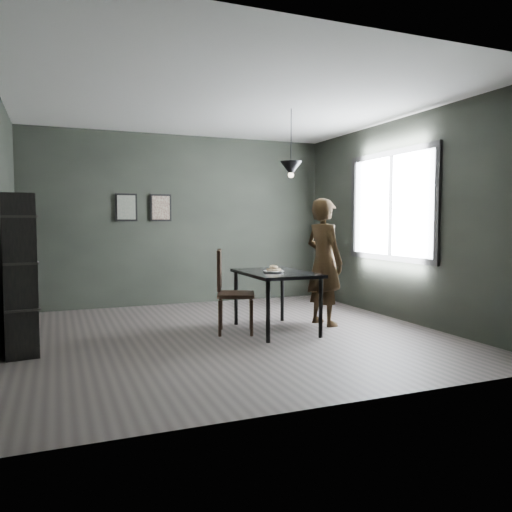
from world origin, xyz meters
name	(u,v)px	position (x,y,z in m)	size (l,w,h in m)	color
ground	(231,335)	(0.00, 0.00, 0.00)	(5.00, 5.00, 0.00)	#35302E
back_wall	(182,220)	(0.00, 2.50, 1.40)	(5.00, 0.10, 2.80)	black
ceiling	(230,101)	(0.00, 0.00, 2.80)	(5.00, 5.00, 0.02)	silver
window_assembly	(391,206)	(2.47, 0.20, 1.60)	(0.04, 1.96, 1.56)	white
cafe_table	(276,278)	(0.60, 0.00, 0.67)	(0.80, 1.20, 0.75)	black
white_plate	(274,272)	(0.54, -0.07, 0.76)	(0.23, 0.23, 0.01)	white
donut_pile	(274,269)	(0.54, -0.07, 0.79)	(0.20, 0.20, 0.08)	beige
woman	(324,262)	(1.35, 0.12, 0.84)	(0.61, 0.40, 1.68)	black
wood_chair	(228,286)	(0.01, 0.11, 0.59)	(0.57, 0.57, 1.03)	black
shelf_unit	(18,275)	(-2.32, -0.03, 0.83)	(0.31, 0.55, 1.66)	black
pendant_lamp	(291,169)	(0.85, 0.10, 2.05)	(0.28, 0.28, 0.86)	black
framed_print_left	(126,207)	(-0.90, 2.47, 1.60)	(0.34, 0.04, 0.44)	black
framed_print_right	(161,208)	(-0.35, 2.47, 1.60)	(0.34, 0.04, 0.44)	black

